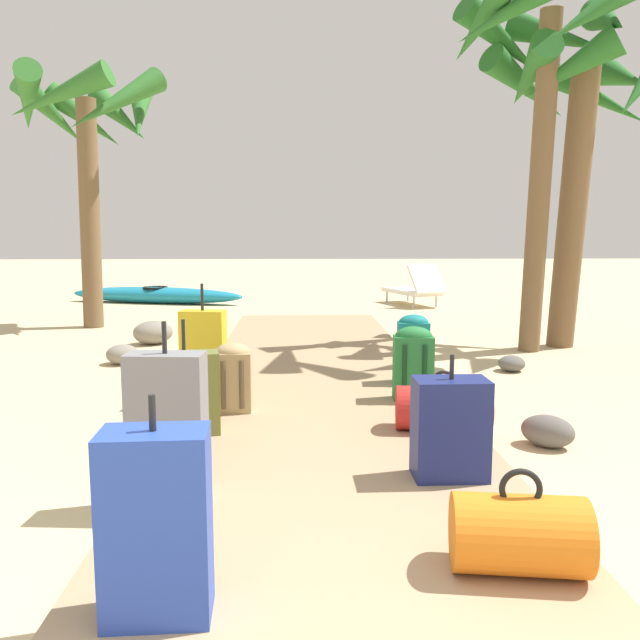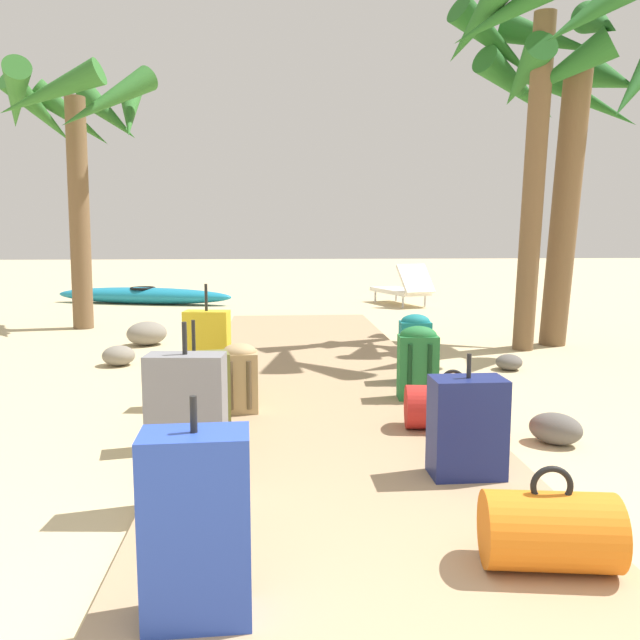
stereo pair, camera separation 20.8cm
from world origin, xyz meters
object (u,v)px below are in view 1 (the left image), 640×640
at_px(palm_tree_far_right, 579,113).
at_px(lounge_chair, 415,288).
at_px(suitcase_olive, 185,393).
at_px(kayak, 156,295).
at_px(suitcase_grey, 167,424).
at_px(palm_tree_near_right, 543,51).
at_px(backpack_green, 413,361).
at_px(backpack_teal, 413,347).
at_px(backpack_tan, 233,375).
at_px(palm_tree_far_left, 87,128).
at_px(duffel_bag_orange, 519,534).
at_px(suitcase_blue, 156,525).
at_px(duffel_bag_red, 443,408).
at_px(suitcase_navy, 450,428).
at_px(suitcase_yellow, 204,353).

height_order(palm_tree_far_right, lounge_chair, palm_tree_far_right).
relative_size(suitcase_olive, kayak, 0.20).
distance_m(suitcase_grey, palm_tree_near_right, 6.02).
xyz_separation_m(backpack_green, suitcase_grey, (-1.56, -1.79, 0.05)).
bearing_deg(backpack_teal, backpack_green, -100.17).
relative_size(palm_tree_far_right, kayak, 1.01).
relative_size(lounge_chair, kayak, 0.44).
xyz_separation_m(backpack_green, backpack_teal, (0.11, 0.59, 0.01)).
xyz_separation_m(backpack_tan, palm_tree_far_left, (-2.51, 4.93, 2.53)).
relative_size(suitcase_olive, palm_tree_far_left, 0.20).
bearing_deg(backpack_green, palm_tree_far_right, 48.27).
height_order(duffel_bag_orange, suitcase_blue, suitcase_blue).
distance_m(duffel_bag_orange, duffel_bag_red, 1.82).
height_order(suitcase_navy, suitcase_blue, suitcase_blue).
relative_size(suitcase_navy, backpack_green, 1.15).
bearing_deg(suitcase_yellow, palm_tree_far_right, 31.54).
relative_size(suitcase_yellow, palm_tree_near_right, 0.22).
distance_m(suitcase_navy, duffel_bag_orange, 0.99).
bearing_deg(palm_tree_near_right, duffel_bag_orange, -110.59).
xyz_separation_m(suitcase_blue, palm_tree_near_right, (3.17, 5.13, 2.94)).
xyz_separation_m(backpack_green, suitcase_blue, (-1.39, -2.85, 0.02)).
height_order(suitcase_navy, duffel_bag_red, suitcase_navy).
bearing_deg(backpack_tan, duffel_bag_red, -20.29).
bearing_deg(kayak, backpack_green, -64.90).
bearing_deg(suitcase_olive, backpack_tan, 64.62).
bearing_deg(suitcase_yellow, backpack_tan, -58.12).
height_order(backpack_tan, palm_tree_far_left, palm_tree_far_left).
distance_m(suitcase_yellow, kayak, 8.01).
height_order(suitcase_grey, backpack_tan, suitcase_grey).
relative_size(backpack_green, palm_tree_near_right, 0.14).
xyz_separation_m(backpack_teal, suitcase_olive, (-1.75, -1.40, -0.04)).
relative_size(backpack_tan, duffel_bag_red, 0.78).
bearing_deg(kayak, palm_tree_far_right, -40.83).
xyz_separation_m(suitcase_yellow, suitcase_blue, (0.27, -3.04, -0.02)).
bearing_deg(backpack_tan, palm_tree_near_right, 38.89).
xyz_separation_m(duffel_bag_red, palm_tree_far_right, (2.32, 3.46, 2.53)).
relative_size(backpack_teal, palm_tree_far_left, 0.16).
height_order(backpack_teal, suitcase_yellow, suitcase_yellow).
distance_m(backpack_teal, palm_tree_far_right, 3.88).
bearing_deg(backpack_tan, lounge_chair, 70.17).
distance_m(backpack_teal, palm_tree_far_left, 6.23).
distance_m(suitcase_blue, palm_tree_near_right, 6.71).
relative_size(suitcase_navy, suitcase_grey, 0.76).
bearing_deg(duffel_bag_orange, palm_tree_near_right, 69.41).
bearing_deg(duffel_bag_red, backpack_tan, 159.71).
distance_m(suitcase_blue, lounge_chair, 10.56).
bearing_deg(lounge_chair, palm_tree_near_right, -85.31).
relative_size(suitcase_yellow, duffel_bag_red, 1.40).
distance_m(backpack_tan, duffel_bag_red, 1.54).
distance_m(palm_tree_far_right, palm_tree_far_left, 6.58).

